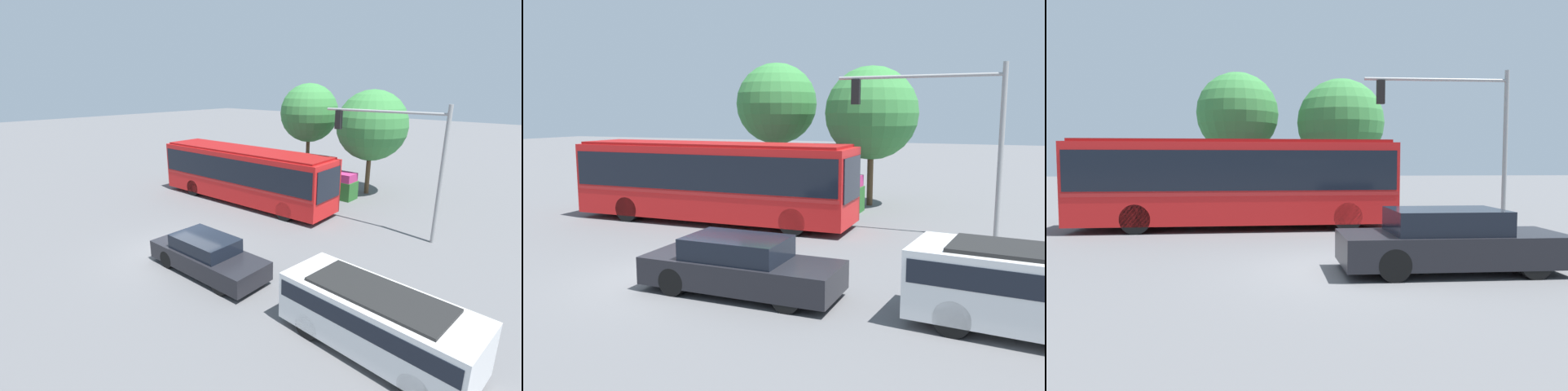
% 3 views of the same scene
% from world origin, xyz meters
% --- Properties ---
extents(ground_plane, '(140.00, 140.00, 0.00)m').
position_xyz_m(ground_plane, '(0.00, 0.00, 0.00)').
color(ground_plane, '#5B5B5E').
extents(city_bus, '(11.35, 2.87, 3.16)m').
position_xyz_m(city_bus, '(-2.96, 6.99, 1.80)').
color(city_bus, red).
rests_on(city_bus, ground).
extents(sedan_foreground, '(4.81, 1.77, 1.38)m').
position_xyz_m(sedan_foreground, '(2.08, -0.30, 0.66)').
color(sedan_foreground, black).
rests_on(sedan_foreground, ground).
extents(suv_left_lane, '(5.19, 2.42, 1.71)m').
position_xyz_m(suv_left_lane, '(8.62, -0.26, 1.00)').
color(suv_left_lane, silver).
rests_on(suv_left_lane, ground).
extents(traffic_light_pole, '(5.76, 0.24, 5.97)m').
position_xyz_m(traffic_light_pole, '(5.91, 8.04, 3.99)').
color(traffic_light_pole, gray).
rests_on(traffic_light_pole, ground).
extents(flowering_hedge, '(6.24, 1.15, 1.60)m').
position_xyz_m(flowering_hedge, '(-1.23, 11.37, 0.79)').
color(flowering_hedge, '#286028').
rests_on(flowering_hedge, ground).
extents(street_tree_left, '(4.08, 4.08, 6.83)m').
position_xyz_m(street_tree_left, '(-3.35, 14.10, 4.78)').
color(street_tree_left, brown).
rests_on(street_tree_left, ground).
extents(street_tree_centre, '(4.31, 4.31, 6.47)m').
position_xyz_m(street_tree_centre, '(1.74, 13.42, 4.31)').
color(street_tree_centre, brown).
rests_on(street_tree_centre, ground).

